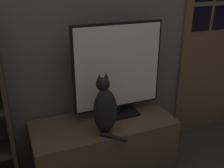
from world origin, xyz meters
name	(u,v)px	position (x,y,z in m)	size (l,w,h in m)	color
wall_back	(89,15)	(0.00, 1.22, 1.30)	(4.80, 0.05, 2.60)	#60564C
tv_stand	(104,148)	(0.00, 0.93, 0.25)	(1.14, 0.50, 0.50)	brown
tv	(118,71)	(0.16, 1.01, 0.89)	(0.74, 0.20, 0.77)	black
cat	(105,109)	(-0.03, 0.80, 0.69)	(0.20, 0.29, 0.46)	black
door	(218,35)	(1.31, 1.18, 1.05)	(0.84, 0.04, 2.05)	brown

